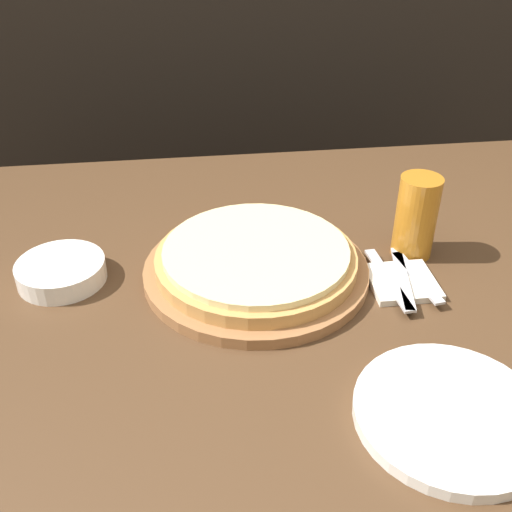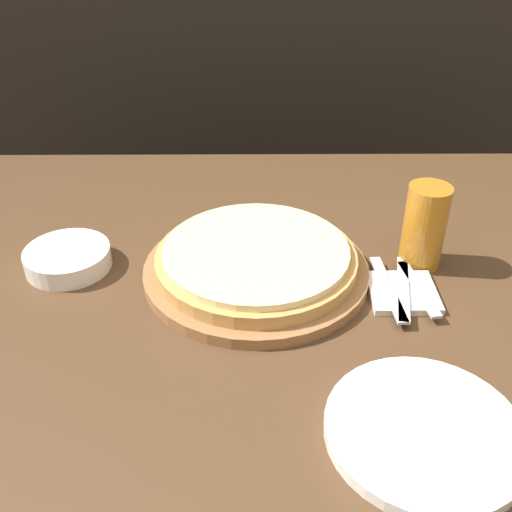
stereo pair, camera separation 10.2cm
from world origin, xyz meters
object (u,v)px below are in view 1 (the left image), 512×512
beer_glass (417,214)px  spoon (417,277)px  side_bowl (61,271)px  dinner_plate (450,414)px  pizza_on_board (256,263)px  dinner_knife (403,278)px  fork (388,279)px

beer_glass → spoon: size_ratio=0.98×
beer_glass → side_bowl: beer_glass is taller
side_bowl → beer_glass: bearing=0.7°
dinner_plate → pizza_on_board: bearing=120.5°
dinner_plate → dinner_knife: bearing=83.1°
pizza_on_board → dinner_plate: bearing=-59.5°
pizza_on_board → dinner_knife: size_ratio=2.14×
side_bowl → fork: size_ratio=0.82×
beer_glass → fork: beer_glass is taller
dinner_plate → fork: size_ratio=1.37×
dinner_knife → spoon: 0.02m
dinner_knife → side_bowl: bearing=171.3°
dinner_plate → fork: dinner_plate is taller
side_bowl → spoon: size_ratio=0.97×
fork → side_bowl: bearing=170.9°
side_bowl → spoon: 0.60m
fork → dinner_plate: bearing=-92.0°
beer_glass → dinner_knife: 0.13m
side_bowl → fork: (0.55, -0.09, -0.00)m
beer_glass → dinner_knife: size_ratio=0.84×
dinner_knife → spoon: bearing=-0.0°
dinner_plate → spoon: 0.30m
fork → spoon: bearing=0.0°
beer_glass → side_bowl: (-0.62, -0.01, -0.06)m
beer_glass → spoon: (-0.02, -0.10, -0.07)m
beer_glass → dinner_plate: size_ratio=0.61×
pizza_on_board → dinner_knife: 0.25m
pizza_on_board → dinner_plate: (0.21, -0.35, -0.02)m
pizza_on_board → dinner_plate: 0.41m
pizza_on_board → dinner_knife: bearing=-13.9°
side_bowl → fork: 0.56m
dinner_knife → pizza_on_board: bearing=166.1°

